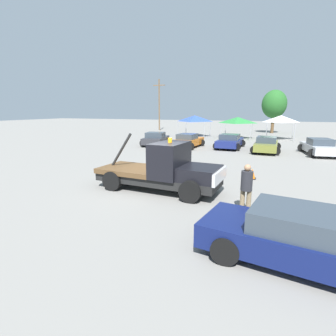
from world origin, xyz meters
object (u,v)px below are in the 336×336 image
Objects in this scene: person_near_truck at (246,186)px; canopy_tent_blue at (195,118)px; foreground_car at (306,240)px; parked_car_orange at (188,141)px; parked_car_olive at (266,145)px; parked_car_charcoal at (156,139)px; parked_car_silver at (319,147)px; tow_truck at (165,170)px; utility_pole at (159,103)px; parked_car_navy at (230,141)px; traffic_cone at (252,174)px; canopy_tent_green at (238,120)px; canopy_tent_white at (281,119)px; tree_left at (274,104)px.

person_near_truck is 0.49× the size of canopy_tent_blue.
foreground_car is 19.60m from parked_car_orange.
parked_car_olive is at bearing -177.03° from person_near_truck.
parked_car_charcoal is (-11.89, 18.14, -0.00)m from foreground_car.
parked_car_orange is 0.98× the size of parked_car_silver.
tow_truck is 36.43m from utility_pole.
parked_car_silver is at bearing -88.60° from parked_car_olive.
parked_car_charcoal is at bearing 97.14° from parked_car_navy.
traffic_cone is at bearing -144.81° from parked_car_charcoal.
parked_car_charcoal is 0.98× the size of parked_car_orange.
tow_truck is 3.27× the size of person_near_truck.
utility_pole is at bearing 126.86° from foreground_car.
canopy_tent_green is (3.35, 10.05, 1.65)m from parked_car_orange.
parked_car_navy is 11.13m from canopy_tent_white.
parked_car_olive is at bearing 80.79° from parked_car_silver.
utility_pole is (-7.89, 19.21, 4.00)m from parked_car_charcoal.
canopy_tent_green is at bearing 21.88° from parked_car_olive.
tree_left is (0.38, 20.39, 3.74)m from parked_car_olive.
canopy_tent_white is (5.21, 24.59, 1.55)m from tow_truck.
traffic_cone is (2.82, -11.00, -0.39)m from parked_car_navy.
parked_car_olive is 10.99m from canopy_tent_green.
tree_left is at bearing 86.58° from tow_truck.
parked_car_navy is at bearing -94.41° from parked_car_charcoal.
canopy_tent_blue reaches higher than traffic_cone.
utility_pole reaches higher than parked_car_navy.
tow_truck is at bearing -90.50° from canopy_tent_green.
parked_car_navy is 3.47m from parked_car_olive.
parked_car_olive is (10.62, -0.56, -0.00)m from parked_car_charcoal.
parked_car_navy is (-2.93, 16.04, -0.37)m from person_near_truck.
canopy_tent_white reaches higher than parked_car_olive.
person_near_truck reaches higher than traffic_cone.
canopy_tent_green is (5.74, -0.71, -0.11)m from canopy_tent_blue.
parked_car_charcoal is 1.27× the size of canopy_tent_green.
canopy_tent_blue reaches higher than foreground_car.
person_near_truck is 14.87m from parked_car_olive.
foreground_car is 2.91× the size of person_near_truck.
canopy_tent_green is at bearing -168.04° from person_near_truck.
parked_car_orange is 11.17m from canopy_tent_blue.
utility_pole is at bearing 34.39° from parked_car_orange.
parked_car_charcoal is at bearing 78.88° from parked_car_silver.
tow_truck is 14.61m from parked_car_navy.
tree_left is at bearing 0.71° from parked_car_olive.
person_near_truck is 0.39× the size of parked_car_olive.
canopy_tent_blue is at bearing -178.60° from canopy_tent_white.
person_near_truck is 25.33m from canopy_tent_green.
parked_car_silver is 12.91m from canopy_tent_green.
tree_left is (-0.89, 37.98, 3.74)m from foreground_car.
utility_pole is at bearing 41.67° from parked_car_navy.
parked_car_olive is 1.25× the size of canopy_tent_blue.
utility_pole reaches higher than parked_car_orange.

